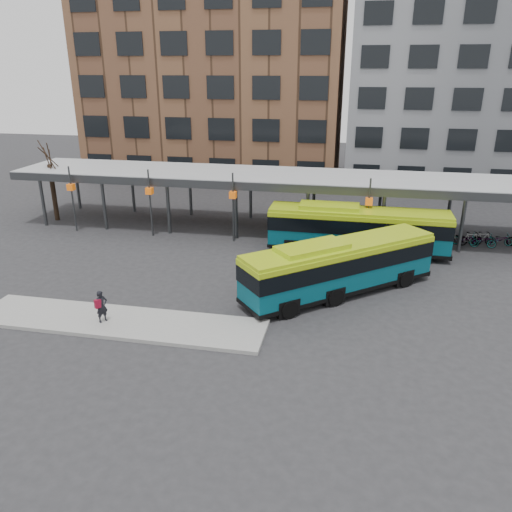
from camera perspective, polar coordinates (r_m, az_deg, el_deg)
The scene contains 10 objects.
ground at distance 25.53m, azimuth -1.16°, elevation -5.72°, with size 120.00×120.00×0.00m, color #28282B.
boarding_island at distance 24.70m, azimuth -15.37°, elevation -7.26°, with size 14.00×3.00×0.18m, color gray.
canopy at distance 36.30m, azimuth 3.12°, elevation 8.87°, with size 40.00×6.53×4.80m.
tree at distance 42.24m, azimuth -22.17°, elevation 7.03°, with size 1.64×1.64×5.60m.
building_brick at distance 56.32m, azimuth -4.41°, elevation 20.36°, with size 26.00×14.00×22.00m, color brown.
building_grey at distance 55.42m, azimuth 23.96°, elevation 17.70°, with size 24.00×14.00×20.00m, color slate.
bus_front at distance 26.63m, azimuth 9.51°, elevation -1.09°, with size 10.01×9.00×3.07m.
bus_rear at distance 32.87m, azimuth 11.47°, elevation 3.12°, with size 11.45×2.64×3.15m.
pedestrian at distance 24.41m, azimuth -17.24°, elevation -5.50°, with size 0.62×0.68×1.55m.
bike_rack at distance 36.98m, azimuth 23.74°, elevation 1.82°, with size 7.05×1.45×1.06m.
Camera 1 is at (4.97, -22.29, 11.41)m, focal length 35.00 mm.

